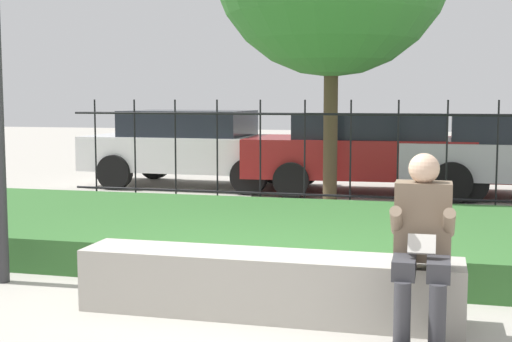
# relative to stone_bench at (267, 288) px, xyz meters

# --- Properties ---
(ground_plane) EXTENTS (60.00, 60.00, 0.00)m
(ground_plane) POSITION_rel_stone_bench_xyz_m (-0.20, 0.00, -0.21)
(ground_plane) COLOR #A8A399
(stone_bench) EXTENTS (2.90, 0.50, 0.48)m
(stone_bench) POSITION_rel_stone_bench_xyz_m (0.00, 0.00, 0.00)
(stone_bench) COLOR #ADA89E
(stone_bench) RESTS_ON ground_plane
(person_seated_reader) EXTENTS (0.42, 0.73, 1.28)m
(person_seated_reader) POSITION_rel_stone_bench_xyz_m (1.14, -0.29, 0.49)
(person_seated_reader) COLOR black
(person_seated_reader) RESTS_ON ground_plane
(grass_berm) EXTENTS (9.49, 3.28, 0.33)m
(grass_berm) POSITION_rel_stone_bench_xyz_m (-0.20, 2.34, -0.05)
(grass_berm) COLOR #33662D
(grass_berm) RESTS_ON ground_plane
(iron_fence) EXTENTS (7.49, 0.03, 1.62)m
(iron_fence) POSITION_rel_stone_bench_xyz_m (-0.20, 4.41, 0.64)
(iron_fence) COLOR black
(iron_fence) RESTS_ON ground_plane
(car_parked_left) EXTENTS (4.09, 2.05, 1.41)m
(car_parked_left) POSITION_rel_stone_bench_xyz_m (-3.12, 7.39, 0.54)
(car_parked_left) COLOR silver
(car_parked_left) RESTS_ON ground_plane
(car_parked_center) EXTENTS (4.65, 2.16, 1.37)m
(car_parked_center) POSITION_rel_stone_bench_xyz_m (0.24, 7.23, 0.52)
(car_parked_center) COLOR maroon
(car_parked_center) RESTS_ON ground_plane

